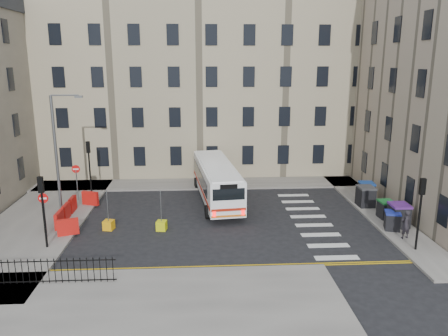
{
  "coord_description": "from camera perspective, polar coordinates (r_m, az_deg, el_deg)",
  "views": [
    {
      "loc": [
        -3.32,
        -27.32,
        10.42
      ],
      "look_at": [
        -1.64,
        2.4,
        3.0
      ],
      "focal_mm": 35.0,
      "sensor_mm": 36.0,
      "label": 1
    }
  ],
  "objects": [
    {
      "name": "traffic_light_east",
      "position": [
        25.99,
        24.3,
        -4.18
      ],
      "size": [
        0.28,
        0.22,
        4.1
      ],
      "color": "black",
      "rests_on": "pavement_east"
    },
    {
      "name": "bollard_yellow",
      "position": [
        28.6,
        -14.82,
        -7.21
      ],
      "size": [
        0.72,
        0.72,
        0.6
      ],
      "primitive_type": "cube",
      "rotation": [
        0.0,
        0.0,
        -0.23
      ],
      "color": "#F0A20D",
      "rests_on": "ground"
    },
    {
      "name": "terrace_north",
      "position": [
        43.02,
        -8.31,
        11.45
      ],
      "size": [
        38.3,
        10.8,
        17.2
      ],
      "color": "tan",
      "rests_on": "ground"
    },
    {
      "name": "pavement_west",
      "position": [
        31.99,
        -22.67,
        -6.0
      ],
      "size": [
        6.0,
        22.0,
        0.15
      ],
      "primitive_type": "cube",
      "color": "slate",
      "rests_on": "ground"
    },
    {
      "name": "ground",
      "position": [
        29.43,
        3.47,
        -6.77
      ],
      "size": [
        120.0,
        120.0,
        0.0
      ],
      "primitive_type": "plane",
      "color": "black",
      "rests_on": "ground"
    },
    {
      "name": "traffic_light_sw",
      "position": [
        26.01,
        -22.64,
        -4.0
      ],
      "size": [
        0.28,
        0.22,
        4.1
      ],
      "color": "black",
      "rests_on": "pavement_west"
    },
    {
      "name": "iron_railings",
      "position": [
        22.85,
        -23.78,
        -12.31
      ],
      "size": [
        7.8,
        0.04,
        1.2
      ],
      "color": "black",
      "rests_on": "pavement_sw"
    },
    {
      "name": "no_entry_south",
      "position": [
        27.75,
        -22.46,
        -4.6
      ],
      "size": [
        0.6,
        0.08,
        3.0
      ],
      "color": "#595B5E",
      "rests_on": "pavement_west"
    },
    {
      "name": "roadworks_barriers",
      "position": [
        30.7,
        -19.26,
        -5.38
      ],
      "size": [
        1.66,
        6.26,
        1.0
      ],
      "color": "red",
      "rests_on": "pavement_west"
    },
    {
      "name": "no_entry_north",
      "position": [
        34.16,
        -18.73,
        -0.9
      ],
      "size": [
        0.6,
        0.08,
        3.0
      ],
      "color": "#595B5E",
      "rests_on": "pavement_west"
    },
    {
      "name": "bus",
      "position": [
        32.72,
        -0.98,
        -1.59
      ],
      "size": [
        3.52,
        10.59,
        2.82
      ],
      "rotation": [
        0.0,
        0.0,
        0.11
      ],
      "color": "white",
      "rests_on": "ground"
    },
    {
      "name": "bollard_chevron",
      "position": [
        27.86,
        -8.16,
        -7.45
      ],
      "size": [
        0.69,
        0.69,
        0.6
      ],
      "primitive_type": "cube",
      "rotation": [
        0.0,
        0.0,
        -0.16
      ],
      "color": "#CAD20C",
      "rests_on": "ground"
    },
    {
      "name": "pavement_sw",
      "position": [
        20.51,
        -13.71,
        -16.73
      ],
      "size": [
        20.0,
        6.0,
        0.15
      ],
      "primitive_type": "cube",
      "color": "slate",
      "rests_on": "ground"
    },
    {
      "name": "wheelie_bin_c",
      "position": [
        31.05,
        20.4,
        -5.08
      ],
      "size": [
        0.99,
        1.12,
        1.18
      ],
      "rotation": [
        0.0,
        0.0,
        0.06
      ],
      "color": "black",
      "rests_on": "pavement_east"
    },
    {
      "name": "pavement_east",
      "position": [
        35.21,
        17.44,
        -3.76
      ],
      "size": [
        2.4,
        26.0,
        0.15
      ],
      "primitive_type": "cube",
      "color": "slate",
      "rests_on": "ground"
    },
    {
      "name": "pavement_north",
      "position": [
        37.48,
        -7.22,
        -2.14
      ],
      "size": [
        36.0,
        3.2,
        0.15
      ],
      "primitive_type": "cube",
      "color": "slate",
      "rests_on": "ground"
    },
    {
      "name": "wheelie_bin_d",
      "position": [
        33.04,
        18.01,
        -3.51
      ],
      "size": [
        1.15,
        1.32,
        1.44
      ],
      "rotation": [
        0.0,
        0.0,
        0.02
      ],
      "color": "black",
      "rests_on": "pavement_east"
    },
    {
      "name": "wheelie_bin_e",
      "position": [
        34.56,
        18.1,
        -2.86
      ],
      "size": [
        1.12,
        1.26,
        1.31
      ],
      "rotation": [
        0.0,
        0.0,
        -0.08
      ],
      "color": "black",
      "rests_on": "pavement_east"
    },
    {
      "name": "wheelie_bin_a",
      "position": [
        29.16,
        21.11,
        -6.4
      ],
      "size": [
        1.15,
        1.25,
        1.14
      ],
      "rotation": [
        0.0,
        0.0,
        -0.29
      ],
      "color": "black",
      "rests_on": "pavement_east"
    },
    {
      "name": "streetlamp",
      "position": [
        31.47,
        -21.1,
        1.9
      ],
      "size": [
        0.5,
        0.22,
        8.14
      ],
      "color": "#595B5E",
      "rests_on": "pavement_west"
    },
    {
      "name": "pedestrian",
      "position": [
        27.93,
        22.64,
        -6.8
      ],
      "size": [
        0.72,
        0.58,
        1.74
      ],
      "primitive_type": "imported",
      "rotation": [
        0.0,
        0.0,
        3.42
      ],
      "color": "black",
      "rests_on": "pavement_east"
    },
    {
      "name": "wheelie_bin_b",
      "position": [
        29.85,
        21.87,
        -5.7
      ],
      "size": [
        1.16,
        1.33,
        1.44
      ],
      "rotation": [
        0.0,
        0.0,
        -0.02
      ],
      "color": "black",
      "rests_on": "pavement_east"
    },
    {
      "name": "traffic_light_nw",
      "position": [
        35.73,
        -17.23,
        1.16
      ],
      "size": [
        0.28,
        0.22,
        4.1
      ],
      "color": "black",
      "rests_on": "pavement_west"
    }
  ]
}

